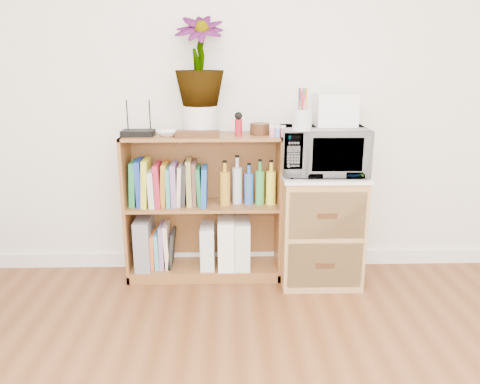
{
  "coord_description": "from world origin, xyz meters",
  "views": [
    {
      "loc": [
        -0.19,
        -0.82,
        1.4
      ],
      "look_at": [
        -0.12,
        1.95,
        0.62
      ],
      "focal_mm": 35.0,
      "sensor_mm": 36.0,
      "label": 1
    }
  ],
  "objects": [
    {
      "name": "lower_books",
      "position": [
        -0.63,
        2.1,
        0.2
      ],
      "size": [
        0.16,
        0.19,
        0.3
      ],
      "color": "orange",
      "rests_on": "bookshelf"
    },
    {
      "name": "magazine_holder_mid",
      "position": [
        -0.21,
        2.09,
        0.23
      ],
      "size": [
        0.1,
        0.26,
        0.33
      ],
      "primitive_type": "cube",
      "color": "white",
      "rests_on": "bookshelf"
    },
    {
      "name": "potted_plant",
      "position": [
        -0.36,
        2.12,
        1.4
      ],
      "size": [
        0.3,
        0.3,
        0.53
      ],
      "primitive_type": "imported",
      "color": "#2D7232",
      "rests_on": "plant_pot"
    },
    {
      "name": "liquor_bottles",
      "position": [
        -0.07,
        2.1,
        0.64
      ],
      "size": [
        0.36,
        0.07,
        0.3
      ],
      "color": "#BD8623",
      "rests_on": "bookshelf"
    },
    {
      "name": "white_bowl",
      "position": [
        -0.56,
        2.07,
        0.97
      ],
      "size": [
        0.13,
        0.13,
        0.03
      ],
      "primitive_type": "imported",
      "color": "white",
      "rests_on": "bookshelf"
    },
    {
      "name": "wicker_unit",
      "position": [
        0.4,
        2.02,
        0.35
      ],
      "size": [
        0.5,
        0.45,
        0.7
      ],
      "primitive_type": "cube",
      "color": "#9E7542",
      "rests_on": "ground"
    },
    {
      "name": "plant_pot",
      "position": [
        -0.36,
        2.12,
        1.04
      ],
      "size": [
        0.21,
        0.21,
        0.18
      ],
      "primitive_type": "cylinder",
      "color": "silver",
      "rests_on": "bookshelf"
    },
    {
      "name": "trinket_box",
      "position": [
        -0.37,
        2.0,
        0.97
      ],
      "size": [
        0.26,
        0.07,
        0.04
      ],
      "primitive_type": "cube",
      "color": "#361E0E",
      "rests_on": "bookshelf"
    },
    {
      "name": "router",
      "position": [
        -0.74,
        2.08,
        0.97
      ],
      "size": [
        0.2,
        0.13,
        0.04
      ],
      "primitive_type": "cube",
      "color": "black",
      "rests_on": "bookshelf"
    },
    {
      "name": "skirting_board",
      "position": [
        0.0,
        2.24,
        0.05
      ],
      "size": [
        4.0,
        0.02,
        0.1
      ],
      "primitive_type": "cube",
      "color": "white",
      "rests_on": "ground"
    },
    {
      "name": "magazine_holder_left",
      "position": [
        -0.33,
        2.09,
        0.21
      ],
      "size": [
        0.09,
        0.23,
        0.29
      ],
      "primitive_type": "cube",
      "color": "silver",
      "rests_on": "bookshelf"
    },
    {
      "name": "file_box",
      "position": [
        -0.75,
        2.1,
        0.24
      ],
      "size": [
        0.1,
        0.27,
        0.34
      ],
      "primitive_type": "cube",
      "color": "gray",
      "rests_on": "bookshelf"
    },
    {
      "name": "small_appliance",
      "position": [
        0.48,
        2.1,
        1.1
      ],
      "size": [
        0.25,
        0.21,
        0.2
      ],
      "primitive_type": "cube",
      "color": "white",
      "rests_on": "microwave"
    },
    {
      "name": "wooden_bowl",
      "position": [
        0.01,
        2.11,
        0.99
      ],
      "size": [
        0.12,
        0.12,
        0.07
      ],
      "primitive_type": "cylinder",
      "color": "#3B1C10",
      "rests_on": "bookshelf"
    },
    {
      "name": "kokeshi_doll",
      "position": [
        -0.12,
        2.06,
        1.0
      ],
      "size": [
        0.04,
        0.04,
        0.1
      ],
      "primitive_type": "cylinder",
      "color": "maroon",
      "rests_on": "bookshelf"
    },
    {
      "name": "pen_cup",
      "position": [
        0.24,
        1.9,
        1.07
      ],
      "size": [
        0.11,
        0.11,
        0.12
      ],
      "primitive_type": "cylinder",
      "color": "silver",
      "rests_on": "microwave"
    },
    {
      "name": "microwave",
      "position": [
        0.4,
        2.02,
        0.86
      ],
      "size": [
        0.52,
        0.36,
        0.29
      ],
      "primitive_type": "imported",
      "rotation": [
        0.0,
        0.0,
        -0.02
      ],
      "color": "silver",
      "rests_on": "wicker_unit"
    },
    {
      "name": "magazine_holder_right",
      "position": [
        -0.1,
        2.09,
        0.23
      ],
      "size": [
        0.1,
        0.26,
        0.32
      ],
      "primitive_type": "cube",
      "color": "silver",
      "rests_on": "bookshelf"
    },
    {
      "name": "cookbooks",
      "position": [
        -0.57,
        2.1,
        0.64
      ],
      "size": [
        0.5,
        0.2,
        0.3
      ],
      "color": "#207B3E",
      "rests_on": "bookshelf"
    },
    {
      "name": "paint_jars",
      "position": [
        0.11,
        2.01,
        0.98
      ],
      "size": [
        0.12,
        0.04,
        0.06
      ],
      "primitive_type": "cube",
      "color": "#CC7185",
      "rests_on": "bookshelf"
    },
    {
      "name": "bookshelf",
      "position": [
        -0.35,
        2.1,
        0.47
      ],
      "size": [
        1.0,
        0.3,
        0.95
      ],
      "primitive_type": "cube",
      "color": "brown",
      "rests_on": "ground"
    }
  ]
}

